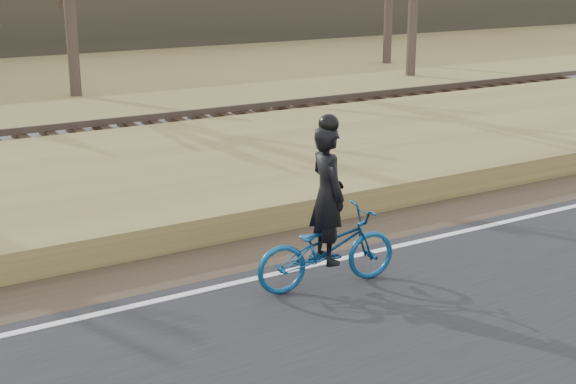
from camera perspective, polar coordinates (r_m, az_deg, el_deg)
ground at (r=10.31m, az=-6.88°, el=-7.95°), size 120.00×120.00×0.00m
edge_line at (r=10.45m, az=-7.35°, el=-7.23°), size 120.00×0.12×0.01m
shoulder at (r=11.33m, az=-9.41°, el=-5.67°), size 120.00×1.60×0.04m
embankment at (r=13.95m, az=-14.06°, el=-0.84°), size 120.00×5.00×0.44m
ballast at (r=17.51m, az=-17.81°, el=2.34°), size 120.00×3.00×0.45m
railroad at (r=17.44m, az=-17.89°, el=3.31°), size 120.00×2.40×0.29m
cyclist at (r=10.40m, az=2.80°, el=-2.96°), size 2.03×0.92×2.30m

